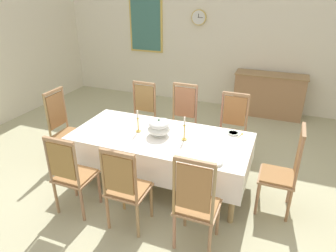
# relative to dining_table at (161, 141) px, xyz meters

# --- Properties ---
(ground) EXTENTS (7.54, 6.90, 0.04)m
(ground) POSITION_rel_dining_table_xyz_m (0.00, -0.04, -0.69)
(ground) COLOR #B1AF89
(back_wall) EXTENTS (7.54, 0.08, 3.50)m
(back_wall) POSITION_rel_dining_table_xyz_m (0.00, 3.45, 1.08)
(back_wall) COLOR silver
(back_wall) RESTS_ON ground
(dining_table) EXTENTS (2.36, 1.08, 0.74)m
(dining_table) POSITION_rel_dining_table_xyz_m (0.00, 0.00, 0.00)
(dining_table) COLOR olive
(dining_table) RESTS_ON ground
(tablecloth) EXTENTS (2.38, 1.10, 0.41)m
(tablecloth) POSITION_rel_dining_table_xyz_m (0.00, -0.00, -0.03)
(tablecloth) COLOR white
(tablecloth) RESTS_ON dining_table
(chair_south_a) EXTENTS (0.44, 0.42, 1.07)m
(chair_south_a) POSITION_rel_dining_table_xyz_m (-0.75, -0.94, -0.12)
(chair_south_a) COLOR #A57856
(chair_south_a) RESTS_ON ground
(chair_north_a) EXTENTS (0.44, 0.42, 1.10)m
(chair_north_a) POSITION_rel_dining_table_xyz_m (-0.75, 0.95, -0.10)
(chair_north_a) COLOR #A67A4B
(chair_north_a) RESTS_ON ground
(chair_south_b) EXTENTS (0.44, 0.42, 1.07)m
(chair_south_b) POSITION_rel_dining_table_xyz_m (-0.02, -0.94, -0.12)
(chair_south_b) COLOR #A87E45
(chair_south_b) RESTS_ON ground
(chair_north_b) EXTENTS (0.44, 0.42, 1.16)m
(chair_north_b) POSITION_rel_dining_table_xyz_m (-0.02, 0.95, -0.09)
(chair_north_b) COLOR #947458
(chair_north_b) RESTS_ON ground
(chair_south_c) EXTENTS (0.44, 0.42, 1.15)m
(chair_south_c) POSITION_rel_dining_table_xyz_m (0.78, -0.95, -0.09)
(chair_south_c) COLOR #9C764F
(chair_south_c) RESTS_ON ground
(chair_north_c) EXTENTS (0.44, 0.42, 1.10)m
(chair_north_c) POSITION_rel_dining_table_xyz_m (0.78, 0.95, -0.10)
(chair_north_c) COLOR #9D7E4C
(chair_north_c) RESTS_ON ground
(chair_head_west) EXTENTS (0.42, 0.44, 1.17)m
(chair_head_west) POSITION_rel_dining_table_xyz_m (-1.59, -0.00, -0.08)
(chair_head_west) COLOR olive
(chair_head_west) RESTS_ON ground
(chair_head_east) EXTENTS (0.42, 0.44, 1.14)m
(chair_head_east) POSITION_rel_dining_table_xyz_m (1.59, -0.00, -0.09)
(chair_head_east) COLOR #9F6E4D
(chair_head_east) RESTS_ON ground
(soup_tureen) EXTENTS (0.30, 0.30, 0.24)m
(soup_tureen) POSITION_rel_dining_table_xyz_m (-0.02, -0.00, 0.19)
(soup_tureen) COLOR silver
(soup_tureen) RESTS_ON tablecloth
(candlestick_west) EXTENTS (0.07, 0.07, 0.32)m
(candlestick_west) POSITION_rel_dining_table_xyz_m (-0.33, -0.00, 0.20)
(candlestick_west) COLOR gold
(candlestick_west) RESTS_ON tablecloth
(candlestick_east) EXTENTS (0.07, 0.07, 0.32)m
(candlestick_east) POSITION_rel_dining_table_xyz_m (0.33, -0.00, 0.20)
(candlestick_east) COLOR gold
(candlestick_east) RESTS_ON tablecloth
(bowl_near_left) EXTENTS (0.14, 0.14, 0.03)m
(bowl_near_left) POSITION_rel_dining_table_xyz_m (0.89, 0.40, 0.09)
(bowl_near_left) COLOR silver
(bowl_near_left) RESTS_ON tablecloth
(bowl_near_right) EXTENTS (0.17, 0.17, 0.04)m
(bowl_near_right) POSITION_rel_dining_table_xyz_m (-0.14, 0.40, 0.10)
(bowl_near_right) COLOR silver
(bowl_near_right) RESTS_ON tablecloth
(bowl_far_left) EXTENTS (0.17, 0.17, 0.03)m
(bowl_far_left) POSITION_rel_dining_table_xyz_m (0.85, -0.41, 0.09)
(bowl_far_left) COLOR silver
(bowl_far_left) RESTS_ON tablecloth
(spoon_primary) EXTENTS (0.06, 0.17, 0.01)m
(spoon_primary) POSITION_rel_dining_table_xyz_m (1.00, 0.42, 0.08)
(spoon_primary) COLOR gold
(spoon_primary) RESTS_ON tablecloth
(spoon_secondary) EXTENTS (0.06, 0.17, 0.01)m
(spoon_secondary) POSITION_rel_dining_table_xyz_m (-0.26, 0.42, 0.08)
(spoon_secondary) COLOR gold
(spoon_secondary) RESTS_ON tablecloth
(sideboard) EXTENTS (1.44, 0.48, 0.90)m
(sideboard) POSITION_rel_dining_table_xyz_m (1.16, 3.13, -0.22)
(sideboard) COLOR #9E754F
(sideboard) RESTS_ON ground
(mounted_clock) EXTENTS (0.33, 0.06, 0.33)m
(mounted_clock) POSITION_rel_dining_table_xyz_m (-0.51, 3.38, 1.26)
(mounted_clock) COLOR #D1B251
(framed_painting) EXTENTS (0.82, 0.05, 1.23)m
(framed_painting) POSITION_rel_dining_table_xyz_m (-1.78, 3.39, 1.04)
(framed_painting) COLOR #D1B251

